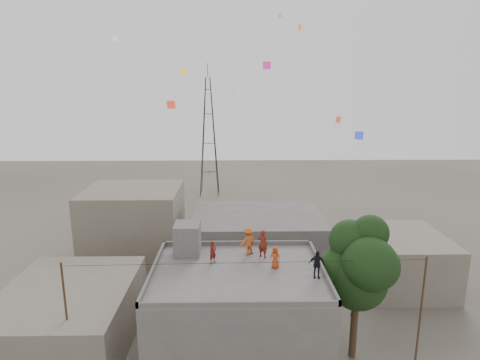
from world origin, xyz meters
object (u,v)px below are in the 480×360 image
object	(u,v)px
tree	(360,266)
person_red_adult	(263,244)
person_dark_adult	(317,264)
transmission_tower	(209,137)
stair_head_box	(187,239)

from	to	relation	value
tree	person_red_adult	size ratio (longest dim) A/B	5.10
person_red_adult	person_dark_adult	size ratio (longest dim) A/B	1.13
transmission_tower	person_dark_adult	world-z (taller)	transmission_tower
person_red_adult	transmission_tower	bearing A→B (deg)	-50.26
person_red_adult	person_dark_adult	world-z (taller)	person_red_adult
person_red_adult	person_dark_adult	xyz separation A→B (m)	(2.81, -2.82, -0.10)
tree	person_red_adult	bearing A→B (deg)	166.69
person_dark_adult	transmission_tower	bearing A→B (deg)	106.51
stair_head_box	person_red_adult	distance (m)	4.83
tree	person_dark_adult	world-z (taller)	tree
stair_head_box	transmission_tower	distance (m)	37.46
transmission_tower	person_red_adult	bearing A→B (deg)	-81.64
transmission_tower	person_dark_adult	size ratio (longest dim) A/B	12.61
tree	person_dark_adult	bearing A→B (deg)	-153.86
transmission_tower	tree	bearing A→B (deg)	-73.91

